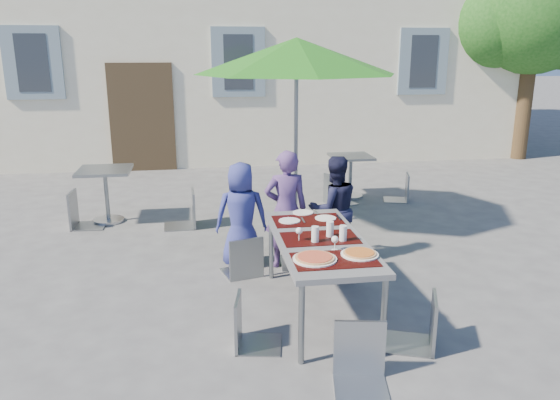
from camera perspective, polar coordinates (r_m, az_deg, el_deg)
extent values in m
plane|color=#48484A|center=(4.83, 3.65, -15.08)|extent=(90.00, 90.00, 0.00)
cube|color=beige|center=(15.62, -5.75, 19.23)|extent=(13.00, 8.00, 7.00)
cube|color=#392B1B|center=(11.65, -14.22, 8.33)|extent=(1.30, 0.06, 2.20)
cube|color=slate|center=(11.93, -24.43, 12.91)|extent=(1.10, 0.06, 1.40)
cube|color=#262B33|center=(11.91, -24.45, 12.91)|extent=(0.60, 0.04, 1.10)
cube|color=slate|center=(11.56, -4.37, 14.16)|extent=(1.10, 0.06, 1.40)
cube|color=#262B33|center=(11.54, -4.37, 14.16)|extent=(0.60, 0.04, 1.10)
cube|color=slate|center=(12.54, 14.74, 13.82)|extent=(1.10, 0.06, 1.40)
cube|color=#262B33|center=(12.52, 14.77, 13.81)|extent=(0.60, 0.04, 1.10)
cylinder|color=#44321D|center=(13.78, 24.18, 9.75)|extent=(0.36, 0.36, 2.80)
sphere|color=#164913|center=(13.76, 25.09, 17.61)|extent=(2.80, 2.80, 2.80)
sphere|color=#164913|center=(13.59, 21.29, 16.77)|extent=(2.00, 2.00, 2.00)
cube|color=#47484C|center=(5.12, 4.19, -4.27)|extent=(0.80, 1.85, 0.05)
cylinder|color=gray|center=(4.43, 2.26, -12.83)|extent=(0.05, 0.05, 0.70)
cylinder|color=gray|center=(4.60, 10.79, -12.00)|extent=(0.05, 0.05, 0.70)
cylinder|color=gray|center=(5.99, -0.93, -5.07)|extent=(0.05, 0.05, 0.70)
cylinder|color=gray|center=(6.11, 5.42, -4.70)|extent=(0.05, 0.05, 0.70)
cube|color=black|center=(4.61, 5.73, -6.21)|extent=(0.70, 0.42, 0.01)
cube|color=black|center=(5.11, 4.19, -3.97)|extent=(0.70, 0.42, 0.01)
cube|color=black|center=(5.62, 2.94, -2.14)|extent=(0.70, 0.42, 0.01)
cylinder|color=white|center=(4.59, 3.66, -6.16)|extent=(0.37, 0.37, 0.01)
cylinder|color=#B48050|center=(4.58, 3.66, -6.02)|extent=(0.33, 0.33, 0.01)
cylinder|color=#A1290F|center=(4.58, 3.66, -5.93)|extent=(0.29, 0.29, 0.01)
cylinder|color=white|center=(4.73, 8.32, -5.64)|extent=(0.32, 0.32, 0.01)
cylinder|color=#B48050|center=(4.72, 8.33, -5.50)|extent=(0.28, 0.28, 0.01)
cylinder|color=#9A280A|center=(4.72, 8.33, -5.41)|extent=(0.25, 0.25, 0.01)
cylinder|color=silver|center=(4.98, 3.70, -3.61)|extent=(0.07, 0.07, 0.15)
cylinder|color=silver|center=(5.13, 5.24, -3.06)|extent=(0.07, 0.07, 0.15)
cylinder|color=silver|center=(5.03, 6.60, -3.49)|extent=(0.07, 0.07, 0.15)
cylinder|color=silver|center=(5.03, 1.99, -4.29)|extent=(0.06, 0.06, 0.00)
cylinder|color=silver|center=(5.01, 2.00, -3.88)|extent=(0.01, 0.01, 0.08)
sphere|color=silver|center=(5.00, 2.00, -3.23)|extent=(0.06, 0.06, 0.06)
cylinder|color=silver|center=(4.83, 5.73, -5.21)|extent=(0.06, 0.06, 0.00)
cylinder|color=silver|center=(4.81, 5.74, -4.79)|extent=(0.01, 0.01, 0.08)
sphere|color=silver|center=(4.79, 5.76, -4.12)|extent=(0.06, 0.06, 0.06)
cylinder|color=white|center=(5.58, 0.99, -2.17)|extent=(0.22, 0.22, 0.01)
cube|color=#B4B6BD|center=(5.60, 2.41, -2.12)|extent=(0.02, 0.18, 0.00)
cylinder|color=white|center=(5.68, 4.78, -1.89)|extent=(0.22, 0.22, 0.01)
cube|color=#B4B6BD|center=(5.72, 6.14, -1.84)|extent=(0.02, 0.18, 0.00)
cylinder|color=white|center=(5.86, 2.41, -1.31)|extent=(0.22, 0.22, 0.01)
cube|color=#B4B6BD|center=(5.89, 3.75, -1.27)|extent=(0.02, 0.18, 0.00)
imported|color=navy|center=(6.28, -4.05, -1.58)|extent=(0.61, 0.40, 1.23)
imported|color=#513670|center=(6.23, 0.64, -0.98)|extent=(0.50, 0.33, 1.37)
imported|color=#171934|center=(6.46, 5.64, -0.94)|extent=(0.65, 0.41, 1.27)
cube|color=gray|center=(6.11, -4.14, -3.98)|extent=(0.48, 0.48, 0.03)
cube|color=gray|center=(5.87, -3.57, -2.39)|extent=(0.39, 0.13, 0.47)
cylinder|color=gray|center=(6.39, -3.18, -5.14)|extent=(0.02, 0.02, 0.41)
cylinder|color=gray|center=(6.29, -6.07, -5.55)|extent=(0.02, 0.02, 0.41)
cylinder|color=gray|center=(6.10, -2.07, -6.16)|extent=(0.02, 0.02, 0.41)
cylinder|color=gray|center=(5.99, -5.08, -6.62)|extent=(0.02, 0.02, 0.41)
cube|color=gray|center=(6.34, 2.14, -2.63)|extent=(0.49, 0.49, 0.03)
cube|color=gray|center=(6.06, 2.36, -0.85)|extent=(0.45, 0.07, 0.54)
cylinder|color=gray|center=(6.63, 3.61, -4.10)|extent=(0.02, 0.02, 0.47)
cylinder|color=gray|center=(6.59, 0.27, -4.18)|extent=(0.02, 0.02, 0.47)
cylinder|color=gray|center=(6.27, 4.05, -5.28)|extent=(0.02, 0.02, 0.47)
cylinder|color=gray|center=(6.23, 0.52, -5.37)|extent=(0.02, 0.02, 0.47)
cube|color=gray|center=(6.07, 6.17, -3.87)|extent=(0.53, 0.53, 0.03)
cube|color=gray|center=(5.80, 6.16, -2.18)|extent=(0.41, 0.15, 0.50)
cylinder|color=gray|center=(6.31, 7.82, -5.38)|extent=(0.02, 0.02, 0.44)
cylinder|color=gray|center=(6.32, 4.54, -5.24)|extent=(0.02, 0.02, 0.44)
cylinder|color=gray|center=(5.98, 7.77, -6.60)|extent=(0.02, 0.02, 0.44)
cylinder|color=gray|center=(5.99, 4.29, -6.45)|extent=(0.02, 0.02, 0.44)
cube|color=gray|center=(4.65, -2.22, -10.69)|extent=(0.44, 0.44, 0.03)
cube|color=gray|center=(4.57, -4.50, -8.13)|extent=(0.09, 0.37, 0.45)
cylinder|color=gray|center=(4.60, -0.28, -13.89)|extent=(0.02, 0.02, 0.39)
cylinder|color=gray|center=(4.88, -0.15, -12.05)|extent=(0.02, 0.02, 0.39)
cylinder|color=gray|center=(4.62, -4.37, -13.80)|extent=(0.02, 0.02, 0.39)
cylinder|color=gray|center=(4.90, -3.98, -11.97)|extent=(0.02, 0.02, 0.39)
cube|color=gray|center=(4.78, 13.65, -10.15)|extent=(0.50, 0.50, 0.03)
cube|color=gray|center=(4.70, 16.11, -7.69)|extent=(0.17, 0.37, 0.46)
cylinder|color=gray|center=(5.02, 11.52, -11.44)|extent=(0.02, 0.02, 0.41)
cylinder|color=gray|center=(4.72, 11.44, -13.25)|extent=(0.02, 0.02, 0.41)
cylinder|color=gray|center=(5.03, 15.40, -11.63)|extent=(0.02, 0.02, 0.41)
cylinder|color=gray|center=(4.74, 15.59, -13.44)|extent=(0.02, 0.02, 0.41)
cube|color=#92979E|center=(4.12, 8.68, -14.20)|extent=(0.46, 0.46, 0.03)
cube|color=#92979E|center=(4.17, 8.52, -10.11)|extent=(0.39, 0.10, 0.47)
cylinder|color=#92979E|center=(4.07, 6.34, -18.07)|extent=(0.02, 0.02, 0.41)
cylinder|color=#92979E|center=(4.11, 11.30, -17.94)|extent=(0.02, 0.02, 0.41)
cylinder|color=#92979E|center=(4.36, 6.01, -15.61)|extent=(0.02, 0.02, 0.41)
cylinder|color=#92979E|center=(4.39, 10.59, -15.52)|extent=(0.02, 0.02, 0.41)
cylinder|color=#B4B6BD|center=(7.82, 1.61, -2.40)|extent=(0.50, 0.50, 0.11)
cylinder|color=gray|center=(7.55, 1.67, 6.00)|extent=(0.06, 0.06, 2.42)
cone|color=#216C18|center=(7.45, 1.74, 14.82)|extent=(2.73, 2.73, 0.47)
cylinder|color=#B4B6BD|center=(8.43, -17.45, -2.02)|extent=(0.44, 0.44, 0.04)
cylinder|color=gray|center=(8.34, -17.64, 0.27)|extent=(0.06, 0.06, 0.74)
cube|color=gray|center=(8.25, -17.87, 2.96)|extent=(0.74, 0.74, 0.04)
cube|color=gray|center=(8.17, -19.53, 0.51)|extent=(0.46, 0.46, 0.03)
cube|color=gray|center=(8.16, -21.12, 2.24)|extent=(0.05, 0.44, 0.52)
cylinder|color=gray|center=(8.01, -18.36, -1.45)|extent=(0.02, 0.02, 0.46)
cylinder|color=gray|center=(8.36, -17.85, -0.71)|extent=(0.02, 0.02, 0.46)
cylinder|color=gray|center=(8.10, -20.96, -1.51)|extent=(0.02, 0.02, 0.46)
cylinder|color=gray|center=(8.45, -20.35, -0.77)|extent=(0.02, 0.02, 0.46)
cube|color=gray|center=(7.83, -10.59, 0.50)|extent=(0.45, 0.45, 0.03)
cube|color=gray|center=(7.77, -9.16, 2.43)|extent=(0.05, 0.44, 0.52)
cylinder|color=gray|center=(8.07, -11.86, -0.87)|extent=(0.02, 0.02, 0.46)
cylinder|color=gray|center=(7.71, -11.86, -1.63)|extent=(0.02, 0.02, 0.46)
cylinder|color=gray|center=(8.07, -9.21, -0.73)|extent=(0.02, 0.02, 0.46)
cylinder|color=gray|center=(7.72, -9.09, -1.49)|extent=(0.02, 0.02, 0.46)
cylinder|color=#B4B6BD|center=(9.46, 7.29, 0.43)|extent=(0.44, 0.44, 0.04)
cylinder|color=gray|center=(9.38, 7.35, 2.32)|extent=(0.06, 0.06, 0.68)
cube|color=gray|center=(9.31, 7.43, 4.52)|extent=(0.68, 0.68, 0.04)
cube|color=#90979B|center=(8.94, 6.46, 2.40)|extent=(0.54, 0.54, 0.03)
cube|color=#90979B|center=(8.77, 5.45, 3.84)|extent=(0.18, 0.40, 0.50)
cylinder|color=#90979B|center=(8.96, 8.01, 0.87)|extent=(0.02, 0.02, 0.44)
cylinder|color=#90979B|center=(9.23, 6.67, 1.36)|extent=(0.02, 0.02, 0.44)
cylinder|color=#90979B|center=(8.75, 6.15, 0.58)|extent=(0.02, 0.02, 0.44)
cylinder|color=#90979B|center=(9.03, 4.83, 1.09)|extent=(0.02, 0.02, 0.44)
cube|color=#93979E|center=(9.28, 12.09, 2.41)|extent=(0.48, 0.48, 0.03)
cube|color=#93979E|center=(9.25, 13.30, 3.74)|extent=(0.13, 0.38, 0.46)
cylinder|color=#93979E|center=(9.48, 10.96, 1.43)|extent=(0.02, 0.02, 0.40)
cylinder|color=#93979E|center=(9.16, 11.06, 0.94)|extent=(0.02, 0.02, 0.40)
cylinder|color=#93979E|center=(9.50, 12.93, 1.36)|extent=(0.02, 0.02, 0.40)
cylinder|color=#93979E|center=(9.19, 13.11, 0.87)|extent=(0.02, 0.02, 0.40)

